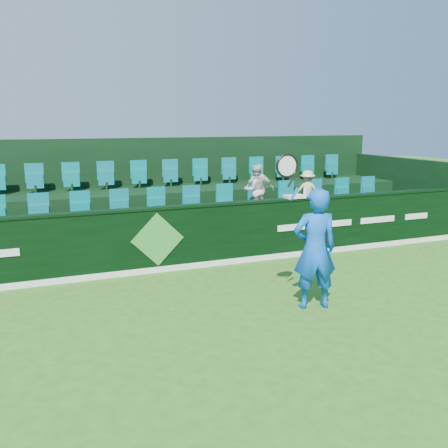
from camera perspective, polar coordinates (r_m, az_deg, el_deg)
name	(u,v)px	position (r m, az deg, el deg)	size (l,w,h in m)	color
ground	(232,352)	(6.94, 0.97, -14.42)	(60.00, 60.00, 0.00)	#276919
sponsor_hoarding	(156,239)	(10.32, -7.74, -1.76)	(16.00, 0.25, 1.35)	black
stand_tier_front	(144,241)	(11.42, -9.10, -1.91)	(16.00, 2.00, 0.80)	black
stand_tier_back	(127,215)	(13.19, -11.02, 0.97)	(16.00, 1.80, 1.30)	black
stand_rear	(123,192)	(13.53, -11.48, 3.65)	(16.00, 4.10, 2.60)	black
seat_row_front	(139,207)	(11.66, -9.66, 1.87)	(13.50, 0.50, 0.60)	#047475
seat_row_back	(123,178)	(13.34, -11.43, 5.20)	(13.50, 0.50, 0.60)	#047475
tennis_player	(315,248)	(8.29, 10.32, -2.75)	(1.28, 0.63, 2.65)	blue
spectator_left	(255,190)	(12.16, 3.60, 3.88)	(0.59, 0.46, 1.21)	beige
spectator_middle	(259,190)	(12.20, 4.05, 3.94)	(0.72, 0.30, 1.23)	silver
spectator_right	(307,191)	(12.87, 9.48, 3.76)	(0.67, 0.38, 1.03)	beige
towel	(295,196)	(11.39, 8.07, 3.13)	(0.44, 0.29, 0.07)	silver
drinks_bottle	(305,192)	(11.52, 9.25, 3.59)	(0.07, 0.07, 0.23)	white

